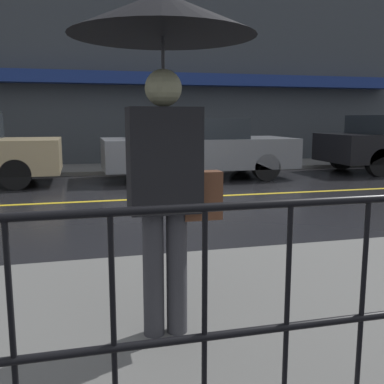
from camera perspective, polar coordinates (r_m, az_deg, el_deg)
ground_plane at (r=8.32m, az=-1.57°, el=-0.72°), size 80.00×80.00×0.00m
sidewalk_near at (r=3.68m, az=16.74°, el=-13.60°), size 28.00×2.89×0.10m
sidewalk_far at (r=12.90m, az=-6.19°, el=3.08°), size 28.00×2.10×0.10m
lane_marking at (r=8.32m, az=-1.57°, el=-0.70°), size 25.20×0.12×0.01m
building_storefront at (r=14.09m, az=-7.12°, el=16.04°), size 28.00×0.85×6.27m
pedestrian at (r=2.72m, az=-3.59°, el=15.74°), size 1.09×1.09×2.07m
car_grey at (r=10.93m, az=0.59°, el=5.66°), size 4.57×1.90×1.45m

